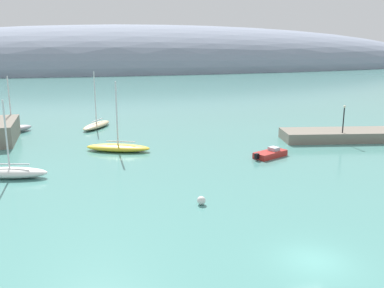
% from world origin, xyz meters
% --- Properties ---
extents(water, '(600.00, 600.00, 0.00)m').
position_xyz_m(water, '(0.00, 0.00, 0.00)').
color(water, teal).
rests_on(water, ground).
extents(breakwater_rocks, '(21.53, 9.28, 1.35)m').
position_xyz_m(breakwater_rocks, '(23.63, 27.27, 0.67)').
color(breakwater_rocks, gray).
rests_on(breakwater_rocks, ground).
extents(distant_ridge, '(327.79, 79.78, 40.82)m').
position_xyz_m(distant_ridge, '(23.37, 184.25, 0.00)').
color(distant_ridge, gray).
rests_on(distant_ridge, ground).
extents(sailboat_grey_near_shore, '(6.19, 5.67, 8.20)m').
position_xyz_m(sailboat_grey_near_shore, '(-21.94, 44.83, 0.57)').
color(sailboat_grey_near_shore, gray).
rests_on(sailboat_grey_near_shore, water).
extents(sailboat_white_mid_mooring, '(7.60, 4.01, 7.62)m').
position_xyz_m(sailboat_white_mid_mooring, '(-19.69, 22.50, 0.56)').
color(sailboat_white_mid_mooring, white).
rests_on(sailboat_white_mid_mooring, water).
extents(sailboat_sand_outer_mooring, '(5.66, 7.34, 8.56)m').
position_xyz_m(sailboat_sand_outer_mooring, '(-9.98, 45.28, 0.48)').
color(sailboat_sand_outer_mooring, '#C6B284').
rests_on(sailboat_sand_outer_mooring, water).
extents(sailboat_yellow_end_of_line, '(8.14, 5.33, 8.37)m').
position_xyz_m(sailboat_yellow_end_of_line, '(-8.42, 30.03, 0.50)').
color(sailboat_yellow_end_of_line, yellow).
rests_on(sailboat_yellow_end_of_line, water).
extents(motorboat_red_foreground, '(4.64, 3.31, 1.06)m').
position_xyz_m(motorboat_red_foreground, '(8.10, 22.58, 0.38)').
color(motorboat_red_foreground, red).
rests_on(motorboat_red_foreground, water).
extents(mooring_buoy_white, '(0.71, 0.71, 0.71)m').
position_xyz_m(mooring_buoy_white, '(-3.88, 10.66, 0.35)').
color(mooring_buoy_white, silver).
rests_on(mooring_buoy_white, water).
extents(harbor_lamp_post, '(0.36, 0.36, 3.61)m').
position_xyz_m(harbor_lamp_post, '(20.21, 26.38, 3.62)').
color(harbor_lamp_post, black).
rests_on(harbor_lamp_post, breakwater_rocks).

